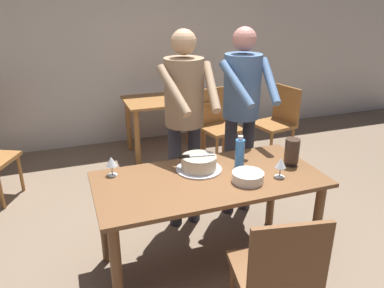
% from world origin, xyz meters
% --- Properties ---
extents(ground_plane, '(14.00, 14.00, 0.00)m').
position_xyz_m(ground_plane, '(0.00, 0.00, 0.00)').
color(ground_plane, '#7A6651').
extents(back_wall, '(10.00, 0.12, 2.70)m').
position_xyz_m(back_wall, '(0.00, 2.94, 1.35)').
color(back_wall, silver).
rests_on(back_wall, ground_plane).
extents(main_dining_table, '(1.61, 0.77, 0.75)m').
position_xyz_m(main_dining_table, '(0.00, 0.00, 0.63)').
color(main_dining_table, brown).
rests_on(main_dining_table, ground_plane).
extents(cake_on_platter, '(0.34, 0.34, 0.11)m').
position_xyz_m(cake_on_platter, '(-0.03, 0.14, 0.80)').
color(cake_on_platter, silver).
rests_on(cake_on_platter, main_dining_table).
extents(cake_knife, '(0.27, 0.07, 0.02)m').
position_xyz_m(cake_knife, '(-0.10, 0.15, 0.87)').
color(cake_knife, silver).
rests_on(cake_knife, cake_on_platter).
extents(plate_stack, '(0.22, 0.22, 0.07)m').
position_xyz_m(plate_stack, '(0.23, -0.15, 0.79)').
color(plate_stack, white).
rests_on(plate_stack, main_dining_table).
extents(wine_glass_near, '(0.08, 0.08, 0.14)m').
position_xyz_m(wine_glass_near, '(0.48, -0.16, 0.85)').
color(wine_glass_near, silver).
rests_on(wine_glass_near, main_dining_table).
extents(wine_glass_far, '(0.08, 0.08, 0.14)m').
position_xyz_m(wine_glass_far, '(-0.64, 0.27, 0.85)').
color(wine_glass_far, silver).
rests_on(wine_glass_far, main_dining_table).
extents(water_bottle, '(0.07, 0.07, 0.25)m').
position_xyz_m(water_bottle, '(0.28, 0.09, 0.86)').
color(water_bottle, '#387AC6').
rests_on(water_bottle, main_dining_table).
extents(hurricane_lamp, '(0.11, 0.11, 0.21)m').
position_xyz_m(hurricane_lamp, '(0.66, -0.01, 0.86)').
color(hurricane_lamp, black).
rests_on(hurricane_lamp, main_dining_table).
extents(person_cutting_cake, '(0.47, 0.56, 1.72)m').
position_xyz_m(person_cutting_cake, '(0.02, 0.60, 1.08)').
color(person_cutting_cake, '#2D2D38').
rests_on(person_cutting_cake, ground_plane).
extents(person_standing_beside, '(0.47, 0.56, 1.72)m').
position_xyz_m(person_standing_beside, '(0.56, 0.63, 1.08)').
color(person_standing_beside, '#2D2D38').
rests_on(person_standing_beside, ground_plane).
extents(chair_near_side, '(0.51, 0.51, 0.90)m').
position_xyz_m(chair_near_side, '(0.11, -0.76, 0.49)').
color(chair_near_side, brown).
rests_on(chair_near_side, ground_plane).
extents(background_table, '(1.00, 0.70, 0.74)m').
position_xyz_m(background_table, '(0.30, 2.24, 0.58)').
color(background_table, '#9E6633').
rests_on(background_table, ground_plane).
extents(background_chair_1, '(0.52, 0.52, 0.90)m').
position_xyz_m(background_chair_1, '(0.86, 1.82, 0.49)').
color(background_chair_1, '#9E6633').
rests_on(background_chair_1, ground_plane).
extents(background_chair_2, '(0.52, 0.52, 0.90)m').
position_xyz_m(background_chair_2, '(1.64, 1.69, 0.49)').
color(background_chair_2, '#9E6633').
rests_on(background_chair_2, ground_plane).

